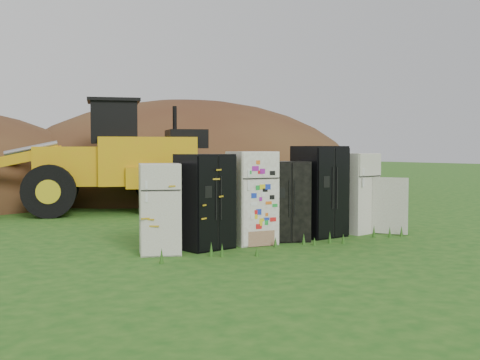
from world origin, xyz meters
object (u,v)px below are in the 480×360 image
object	(u,v)px
fridge_black_side	(205,202)
wheel_loader	(85,156)
fridge_leftmost	(160,209)
fridge_open_door	(355,193)
fridge_dark_mid	(287,201)
fridge_sticker	(252,198)
fridge_black_right	(319,191)

from	to	relation	value
fridge_black_side	wheel_loader	xyz separation A→B (m)	(0.36, 7.57, 0.79)
fridge_leftmost	wheel_loader	bearing A→B (deg)	102.99
wheel_loader	fridge_leftmost	bearing A→B (deg)	-78.84
fridge_black_side	fridge_open_door	xyz separation A→B (m)	(3.99, -0.01, -0.00)
fridge_leftmost	fridge_black_side	bearing A→B (deg)	23.11
fridge_dark_mid	wheel_loader	xyz separation A→B (m)	(-1.58, 7.66, 0.87)
fridge_sticker	fridge_dark_mid	bearing A→B (deg)	2.98
fridge_black_side	fridge_open_door	distance (m)	3.99
fridge_open_door	fridge_leftmost	bearing A→B (deg)	171.39
fridge_leftmost	fridge_sticker	world-z (taller)	fridge_sticker
fridge_open_door	wheel_loader	size ratio (longest dim) A/B	0.26
fridge_dark_mid	fridge_black_side	bearing A→B (deg)	-159.04
fridge_black_right	fridge_dark_mid	bearing A→B (deg)	179.52
fridge_sticker	wheel_loader	size ratio (longest dim) A/B	0.27
fridge_black_side	fridge_dark_mid	size ratio (longest dim) A/B	1.10
fridge_black_side	fridge_dark_mid	xyz separation A→B (m)	(1.94, -0.08, -0.08)
fridge_dark_mid	fridge_open_door	size ratio (longest dim) A/B	0.91
fridge_leftmost	wheel_loader	distance (m)	7.74
fridge_black_right	fridge_open_door	distance (m)	1.10
fridge_dark_mid	wheel_loader	world-z (taller)	wheel_loader
fridge_dark_mid	wheel_loader	size ratio (longest dim) A/B	0.24
fridge_black_side	fridge_open_door	size ratio (longest dim) A/B	1.00
fridge_dark_mid	fridge_leftmost	bearing A→B (deg)	-158.16
wheel_loader	fridge_sticker	bearing A→B (deg)	-63.40
fridge_leftmost	fridge_sticker	distance (m)	2.06
fridge_dark_mid	fridge_black_right	bearing A→B (deg)	27.05
fridge_open_door	wheel_loader	distance (m)	8.45
fridge_leftmost	fridge_dark_mid	bearing A→B (deg)	21.33
fridge_open_door	wheel_loader	bearing A→B (deg)	107.03
fridge_leftmost	fridge_black_side	size ratio (longest dim) A/B	0.91
fridge_black_side	fridge_open_door	world-z (taller)	fridge_black_side
fridge_leftmost	wheel_loader	world-z (taller)	wheel_loader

